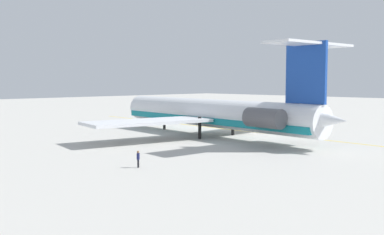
% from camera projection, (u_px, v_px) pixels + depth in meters
% --- Properties ---
extents(ground, '(309.81, 309.81, 0.00)m').
position_uv_depth(ground, '(241.00, 130.00, 74.92)').
color(ground, '#B7B5AD').
extents(main_jetliner, '(44.45, 39.34, 12.94)m').
position_uv_depth(main_jetliner, '(217.00, 113.00, 65.53)').
color(main_jetliner, silver).
rests_on(main_jetliner, ground).
extents(ground_crew_near_nose, '(0.26, 0.41, 1.66)m').
position_uv_depth(ground_crew_near_nose, '(138.00, 157.00, 42.37)').
color(ground_crew_near_nose, black).
rests_on(ground_crew_near_nose, ground).
extents(ground_crew_near_tail, '(0.28, 0.44, 1.77)m').
position_uv_depth(ground_crew_near_tail, '(216.00, 114.00, 95.55)').
color(ground_crew_near_tail, black).
rests_on(ground_crew_near_tail, ground).
extents(safety_cone_nose, '(0.40, 0.40, 0.55)m').
position_uv_depth(safety_cone_nose, '(197.00, 119.00, 93.20)').
color(safety_cone_nose, '#EA590F').
rests_on(safety_cone_nose, ground).
extents(taxiway_centreline, '(85.58, 3.93, 0.01)m').
position_uv_depth(taxiway_centreline, '(247.00, 131.00, 72.85)').
color(taxiway_centreline, gold).
rests_on(taxiway_centreline, ground).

